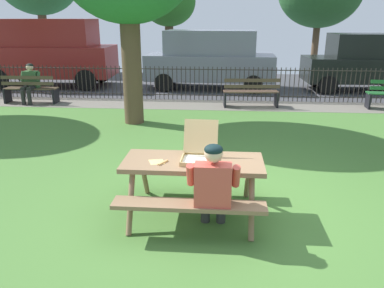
{
  "coord_description": "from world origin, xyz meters",
  "views": [
    {
      "loc": [
        -0.24,
        -4.82,
        2.52
      ],
      "look_at": [
        -0.67,
        0.49,
        0.75
      ],
      "focal_mm": 35.82,
      "sensor_mm": 36.0,
      "label": 1
    }
  ],
  "objects_px": {
    "park_bench_center": "(251,93)",
    "person_on_park_bench": "(30,82)",
    "picnic_table_foreground": "(193,173)",
    "pizza_slice_on_table": "(158,162)",
    "adult_at_table": "(213,185)",
    "pizza_box_open": "(200,151)",
    "parked_car_center": "(210,58)",
    "parked_car_right": "(361,62)",
    "park_bench_left": "(30,89)",
    "parked_car_left": "(50,51)",
    "far_tree_midleft": "(169,2)"
  },
  "relations": [
    {
      "from": "pizza_slice_on_table",
      "to": "parked_car_right",
      "type": "xyz_separation_m",
      "value": [
        5.67,
        9.71,
        0.23
      ]
    },
    {
      "from": "parked_car_left",
      "to": "far_tree_midleft",
      "type": "distance_m",
      "value": 6.57
    },
    {
      "from": "parked_car_right",
      "to": "far_tree_midleft",
      "type": "xyz_separation_m",
      "value": [
        -7.53,
        5.0,
        2.17
      ]
    },
    {
      "from": "parked_car_right",
      "to": "far_tree_midleft",
      "type": "relative_size",
      "value": 0.9
    },
    {
      "from": "park_bench_left",
      "to": "parked_car_center",
      "type": "relative_size",
      "value": 0.34
    },
    {
      "from": "parked_car_center",
      "to": "picnic_table_foreground",
      "type": "bearing_deg",
      "value": -89.32
    },
    {
      "from": "adult_at_table",
      "to": "far_tree_midleft",
      "type": "height_order",
      "value": "far_tree_midleft"
    },
    {
      "from": "picnic_table_foreground",
      "to": "park_bench_center",
      "type": "distance_m",
      "value": 6.72
    },
    {
      "from": "pizza_box_open",
      "to": "pizza_slice_on_table",
      "type": "xyz_separation_m",
      "value": [
        -0.52,
        -0.17,
        -0.1
      ]
    },
    {
      "from": "park_bench_center",
      "to": "parked_car_left",
      "type": "bearing_deg",
      "value": 157.7
    },
    {
      "from": "park_bench_left",
      "to": "parked_car_left",
      "type": "distance_m",
      "value": 3.19
    },
    {
      "from": "pizza_slice_on_table",
      "to": "adult_at_table",
      "type": "height_order",
      "value": "adult_at_table"
    },
    {
      "from": "pizza_slice_on_table",
      "to": "parked_car_center",
      "type": "bearing_deg",
      "value": 88.09
    },
    {
      "from": "pizza_box_open",
      "to": "parked_car_right",
      "type": "distance_m",
      "value": 10.85
    },
    {
      "from": "parked_car_right",
      "to": "park_bench_left",
      "type": "bearing_deg",
      "value": -164.4
    },
    {
      "from": "parked_car_left",
      "to": "pizza_box_open",
      "type": "bearing_deg",
      "value": -56.95
    },
    {
      "from": "parked_car_left",
      "to": "parked_car_right",
      "type": "height_order",
      "value": "parked_car_left"
    },
    {
      "from": "park_bench_center",
      "to": "far_tree_midleft",
      "type": "distance_m",
      "value": 9.15
    },
    {
      "from": "park_bench_center",
      "to": "person_on_park_bench",
      "type": "height_order",
      "value": "person_on_park_bench"
    },
    {
      "from": "park_bench_center",
      "to": "parked_car_center",
      "type": "xyz_separation_m",
      "value": [
        -1.3,
        3.0,
        0.68
      ]
    },
    {
      "from": "park_bench_left",
      "to": "parked_car_right",
      "type": "xyz_separation_m",
      "value": [
        10.74,
        3.0,
        0.59
      ]
    },
    {
      "from": "parked_car_center",
      "to": "parked_car_right",
      "type": "distance_m",
      "value": 5.35
    },
    {
      "from": "park_bench_center",
      "to": "parked_car_left",
      "type": "xyz_separation_m",
      "value": [
        -7.31,
        3.0,
        0.89
      ]
    },
    {
      "from": "pizza_slice_on_table",
      "to": "parked_car_right",
      "type": "relative_size",
      "value": 0.07
    },
    {
      "from": "adult_at_table",
      "to": "far_tree_midleft",
      "type": "relative_size",
      "value": 0.27
    },
    {
      "from": "park_bench_left",
      "to": "parked_car_left",
      "type": "relative_size",
      "value": 0.34
    },
    {
      "from": "park_bench_center",
      "to": "person_on_park_bench",
      "type": "xyz_separation_m",
      "value": [
        -6.68,
        0.02,
        0.24
      ]
    },
    {
      "from": "adult_at_table",
      "to": "park_bench_left",
      "type": "relative_size",
      "value": 0.74
    },
    {
      "from": "picnic_table_foreground",
      "to": "park_bench_left",
      "type": "relative_size",
      "value": 1.12
    },
    {
      "from": "parked_car_right",
      "to": "picnic_table_foreground",
      "type": "bearing_deg",
      "value": -118.57
    },
    {
      "from": "park_bench_center",
      "to": "parked_car_left",
      "type": "relative_size",
      "value": 0.34
    },
    {
      "from": "pizza_box_open",
      "to": "park_bench_left",
      "type": "distance_m",
      "value": 8.62
    },
    {
      "from": "park_bench_center",
      "to": "pizza_slice_on_table",
      "type": "bearing_deg",
      "value": -103.6
    },
    {
      "from": "picnic_table_foreground",
      "to": "person_on_park_bench",
      "type": "bearing_deg",
      "value": 129.63
    },
    {
      "from": "park_bench_left",
      "to": "adult_at_table",
      "type": "bearing_deg",
      "value": -50.92
    },
    {
      "from": "park_bench_center",
      "to": "person_on_park_bench",
      "type": "bearing_deg",
      "value": 179.84
    },
    {
      "from": "parked_car_left",
      "to": "far_tree_midleft",
      "type": "height_order",
      "value": "far_tree_midleft"
    },
    {
      "from": "pizza_slice_on_table",
      "to": "picnic_table_foreground",
      "type": "bearing_deg",
      "value": 12.55
    },
    {
      "from": "adult_at_table",
      "to": "pizza_slice_on_table",
      "type": "bearing_deg",
      "value": 150.35
    },
    {
      "from": "pizza_box_open",
      "to": "far_tree_midleft",
      "type": "distance_m",
      "value": 14.91
    },
    {
      "from": "parked_car_center",
      "to": "far_tree_midleft",
      "type": "distance_m",
      "value": 5.84
    },
    {
      "from": "parked_car_left",
      "to": "parked_car_right",
      "type": "relative_size",
      "value": 1.2
    },
    {
      "from": "park_bench_left",
      "to": "person_on_park_bench",
      "type": "bearing_deg",
      "value": 57.4
    },
    {
      "from": "parked_car_left",
      "to": "parked_car_center",
      "type": "height_order",
      "value": "parked_car_left"
    },
    {
      "from": "parked_car_right",
      "to": "adult_at_table",
      "type": "bearing_deg",
      "value": -116.13
    },
    {
      "from": "pizza_box_open",
      "to": "parked_car_left",
      "type": "height_order",
      "value": "parked_car_left"
    },
    {
      "from": "parked_car_right",
      "to": "parked_car_center",
      "type": "bearing_deg",
      "value": -180.0
    },
    {
      "from": "adult_at_table",
      "to": "far_tree_midleft",
      "type": "bearing_deg",
      "value": 99.66
    },
    {
      "from": "parked_car_center",
      "to": "parked_car_right",
      "type": "bearing_deg",
      "value": 0.0
    },
    {
      "from": "park_bench_center",
      "to": "picnic_table_foreground",
      "type": "bearing_deg",
      "value": -100.16
    }
  ]
}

